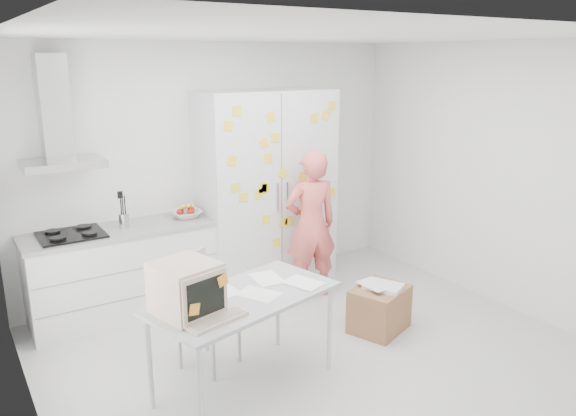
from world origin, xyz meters
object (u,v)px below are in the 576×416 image
desk (209,295)px  cardboard_box (380,308)px  chair (201,304)px  person (311,225)px

desk → cardboard_box: bearing=-7.3°
cardboard_box → desk: bearing=-173.4°
chair → cardboard_box: (1.68, -0.34, -0.33)m
person → desk: bearing=45.8°
person → chair: person is taller
chair → person: bearing=-3.4°
person → chair: 1.74m
desk → chair: size_ratio=1.64×
desk → cardboard_box: size_ratio=2.45×
person → cardboard_box: size_ratio=2.49×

